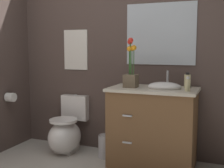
# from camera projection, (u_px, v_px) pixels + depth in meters

# --- Properties ---
(wall_back) EXTENTS (4.21, 0.05, 2.50)m
(wall_back) POSITION_uv_depth(u_px,v_px,m) (136.00, 52.00, 3.50)
(wall_back) COLOR #4C3D38
(wall_back) RESTS_ON ground_plane
(toilet) EXTENTS (0.38, 0.59, 0.69)m
(toilet) POSITION_uv_depth(u_px,v_px,m) (66.00, 133.00, 3.64)
(toilet) COLOR white
(toilet) RESTS_ON ground_plane
(vanity_cabinet) EXTENTS (0.94, 0.56, 1.05)m
(vanity_cabinet) POSITION_uv_depth(u_px,v_px,m) (153.00, 126.00, 3.19)
(vanity_cabinet) COLOR brown
(vanity_cabinet) RESTS_ON ground_plane
(flower_vase) EXTENTS (0.14, 0.14, 0.54)m
(flower_vase) POSITION_uv_depth(u_px,v_px,m) (131.00, 72.00, 3.17)
(flower_vase) COLOR brown
(flower_vase) RESTS_ON vanity_cabinet
(soap_bottle) EXTENTS (0.05, 0.05, 0.15)m
(soap_bottle) POSITION_uv_depth(u_px,v_px,m) (188.00, 85.00, 2.89)
(soap_bottle) COLOR beige
(soap_bottle) RESTS_ON vanity_cabinet
(lotion_bottle) EXTENTS (0.07, 0.07, 0.17)m
(lotion_bottle) POSITION_uv_depth(u_px,v_px,m) (187.00, 81.00, 3.13)
(lotion_bottle) COLOR beige
(lotion_bottle) RESTS_ON vanity_cabinet
(trash_bin) EXTENTS (0.18, 0.18, 0.27)m
(trash_bin) POSITION_uv_depth(u_px,v_px,m) (106.00, 146.00, 3.47)
(trash_bin) COLOR #B7B7BC
(trash_bin) RESTS_ON ground_plane
(wall_poster) EXTENTS (0.33, 0.01, 0.51)m
(wall_poster) POSITION_uv_depth(u_px,v_px,m) (76.00, 50.00, 3.77)
(wall_poster) COLOR silver
(wall_mirror) EXTENTS (0.80, 0.01, 0.70)m
(wall_mirror) POSITION_uv_depth(u_px,v_px,m) (160.00, 34.00, 3.34)
(wall_mirror) COLOR #B2BCC6
(toilet_paper_roll) EXTENTS (0.11, 0.11, 0.11)m
(toilet_paper_roll) POSITION_uv_depth(u_px,v_px,m) (11.00, 97.00, 3.66)
(toilet_paper_roll) COLOR white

